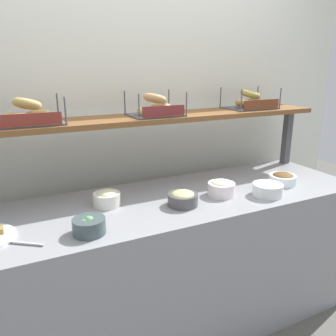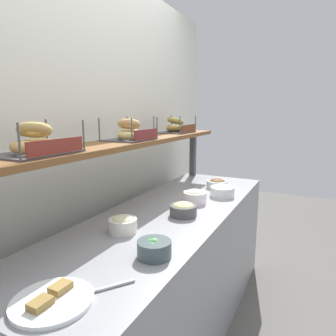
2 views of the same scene
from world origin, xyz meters
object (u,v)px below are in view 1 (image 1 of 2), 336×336
bowl_hummus (183,198)px  bagel_basket_everything (250,102)px  bowl_potato_salad (107,198)px  serving_spoon_near_plate (17,242)px  bowl_chocolate_spread (283,178)px  bowl_cream_cheese (268,188)px  bowl_veggie_mix (89,226)px  bagel_basket_sesame (28,115)px  bagel_basket_plain (155,108)px  bowl_scallion_spread (221,187)px

bowl_hummus → bagel_basket_everything: (0.73, 0.40, 0.44)m
bowl_potato_salad → serving_spoon_near_plate: (-0.46, -0.23, -0.04)m
bagel_basket_everything → bowl_chocolate_spread: bearing=-91.1°
bowl_potato_salad → bowl_hummus: bearing=-25.7°
serving_spoon_near_plate → bagel_basket_everything: bagel_basket_everything is taller
bowl_cream_cheese → bowl_veggie_mix: size_ratio=1.18×
bowl_hummus → serving_spoon_near_plate: size_ratio=1.03×
bowl_chocolate_spread → bagel_basket_sesame: bagel_basket_sesame is taller
bowl_potato_salad → bagel_basket_plain: bearing=27.7°
bowl_veggie_mix → bowl_potato_salad: bearing=59.3°
bowl_scallion_spread → bagel_basket_everything: bearing=38.1°
bowl_potato_salad → bowl_veggie_mix: (-0.16, -0.27, -0.01)m
bowl_cream_cheese → bowl_potato_salad: 0.91m
bowl_scallion_spread → bowl_chocolate_spread: bearing=-1.4°
bowl_chocolate_spread → bagel_basket_sesame: bearing=166.1°
bowl_hummus → serving_spoon_near_plate: 0.82m
bagel_basket_sesame → bagel_basket_plain: size_ratio=1.10×
bowl_cream_cheese → bagel_basket_plain: bearing=137.2°
serving_spoon_near_plate → bagel_basket_everything: bearing=16.2°
bowl_veggie_mix → bagel_basket_sesame: bearing=109.3°
bowl_veggie_mix → serving_spoon_near_plate: (-0.30, 0.04, -0.03)m
bagel_basket_plain → bagel_basket_everything: same height
bowl_potato_salad → bagel_basket_everything: 1.20m
bowl_scallion_spread → bowl_chocolate_spread: (0.46, -0.01, -0.01)m
bowl_potato_salad → bowl_veggie_mix: bowl_potato_salad is taller
bowl_chocolate_spread → bagel_basket_everything: bearing=88.9°
bowl_scallion_spread → bowl_cream_cheese: (0.24, -0.12, -0.00)m
bagel_basket_plain → bowl_scallion_spread: bearing=-52.6°
bowl_potato_salad → bowl_chocolate_spread: bowl_potato_salad is taller
bowl_hummus → bagel_basket_sesame: (-0.69, 0.37, 0.44)m
bowl_scallion_spread → bagel_basket_sesame: (-0.96, 0.34, 0.43)m
bagel_basket_plain → bowl_veggie_mix: bearing=-138.8°
bowl_scallion_spread → bagel_basket_sesame: bearing=160.5°
bowl_chocolate_spread → bowl_hummus: bowl_hummus is taller
bowl_scallion_spread → bowl_veggie_mix: 0.80m
bagel_basket_sesame → bowl_veggie_mix: bearing=-70.7°
bowl_hummus → bowl_veggie_mix: size_ratio=1.10×
bowl_cream_cheese → bagel_basket_plain: 0.80m
bowl_potato_salad → bagel_basket_sesame: 0.58m
bowl_chocolate_spread → bowl_veggie_mix: bowl_veggie_mix is taller
bowl_chocolate_spread → serving_spoon_near_plate: (-1.55, -0.08, -0.03)m
bowl_scallion_spread → bowl_chocolate_spread: 0.46m
bagel_basket_sesame → bowl_potato_salad: bearing=-31.0°
bowl_scallion_spread → bowl_hummus: 0.27m
bowl_hummus → bagel_basket_everything: bagel_basket_everything is taller
bagel_basket_plain → bowl_potato_salad: bearing=-152.3°
bowl_veggie_mix → bagel_basket_sesame: size_ratio=0.44×
bowl_cream_cheese → serving_spoon_near_plate: 1.33m
bowl_veggie_mix → bagel_basket_everything: 1.42m
bagel_basket_everything → bowl_scallion_spread: bearing=-141.9°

